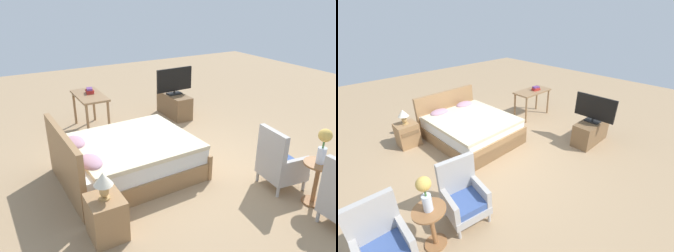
% 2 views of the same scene
% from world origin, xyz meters
% --- Properties ---
extents(ground_plane, '(16.00, 16.00, 0.00)m').
position_xyz_m(ground_plane, '(0.00, 0.00, 0.00)').
color(ground_plane, '#A38460').
extents(bed, '(1.67, 2.06, 0.96)m').
position_xyz_m(bed, '(0.06, 0.94, 0.30)').
color(bed, '#997047').
rests_on(bed, ground_plane).
extents(armchair_by_window_left, '(0.55, 0.55, 0.92)m').
position_xyz_m(armchair_by_window_left, '(-2.38, -0.86, 0.37)').
color(armchair_by_window_left, '#ADA8A3').
rests_on(armchair_by_window_left, ground_plane).
extents(armchair_by_window_right, '(0.60, 0.60, 0.92)m').
position_xyz_m(armchair_by_window_right, '(-1.31, -0.86, 0.37)').
color(armchair_by_window_right, '#ADA8A3').
rests_on(armchair_by_window_right, ground_plane).
extents(side_table, '(0.40, 0.40, 0.61)m').
position_xyz_m(side_table, '(-1.85, -0.97, 0.38)').
color(side_table, '#936038').
rests_on(side_table, ground_plane).
extents(flower_vase, '(0.17, 0.17, 0.48)m').
position_xyz_m(flower_vase, '(-1.85, -0.97, 0.90)').
color(flower_vase, silver).
rests_on(flower_vase, side_table).
extents(nightstand, '(0.44, 0.41, 0.52)m').
position_xyz_m(nightstand, '(-1.10, 1.67, 0.26)').
color(nightstand, '#997047').
rests_on(nightstand, ground_plane).
extents(table_lamp, '(0.22, 0.22, 0.33)m').
position_xyz_m(table_lamp, '(-1.10, 1.68, 0.74)').
color(table_lamp, tan).
rests_on(table_lamp, nightstand).
extents(tv_stand, '(0.96, 0.40, 0.51)m').
position_xyz_m(tv_stand, '(1.97, -1.05, 0.26)').
color(tv_stand, brown).
rests_on(tv_stand, ground_plane).
extents(tv_flatscreen, '(0.21, 0.88, 0.59)m').
position_xyz_m(tv_flatscreen, '(1.97, -1.05, 0.82)').
color(tv_flatscreen, black).
rests_on(tv_flatscreen, tv_stand).
extents(vanity_desk, '(1.04, 0.52, 0.75)m').
position_xyz_m(vanity_desk, '(2.13, 0.84, 0.63)').
color(vanity_desk, '#8E6B47').
rests_on(vanity_desk, ground_plane).
extents(book_stack, '(0.24, 0.17, 0.11)m').
position_xyz_m(book_stack, '(2.22, 0.80, 0.80)').
color(book_stack, '#AD2823').
rests_on(book_stack, vanity_desk).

